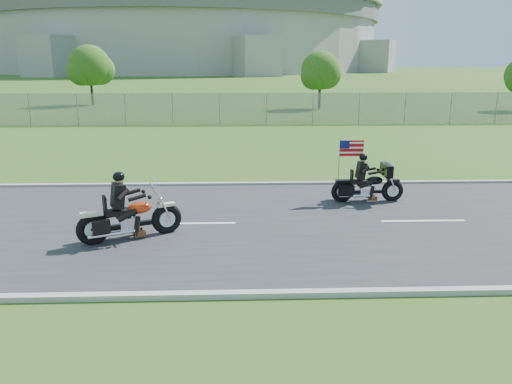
{
  "coord_description": "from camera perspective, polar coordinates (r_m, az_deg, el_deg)",
  "views": [
    {
      "loc": [
        -0.79,
        -12.2,
        4.16
      ],
      "look_at": [
        -0.37,
        0.0,
        0.86
      ],
      "focal_mm": 35.0,
      "sensor_mm": 36.0,
      "label": 1
    }
  ],
  "objects": [
    {
      "name": "motorcycle_follow",
      "position": [
        15.07,
        12.61,
        0.7
      ],
      "size": [
        2.17,
        0.72,
        1.82
      ],
      "rotation": [
        0.0,
        0.0,
        0.03
      ],
      "color": "black",
      "rests_on": "ground"
    },
    {
      "name": "road",
      "position": [
        12.9,
        1.63,
        -3.61
      ],
      "size": [
        120.0,
        8.0,
        0.04
      ],
      "primitive_type": "cube",
      "color": "#28282B",
      "rests_on": "ground"
    },
    {
      "name": "stadium",
      "position": [
        183.56,
        -8.43,
        18.52
      ],
      "size": [
        140.4,
        140.4,
        29.2
      ],
      "color": "#A3A099",
      "rests_on": "ground"
    },
    {
      "name": "ground",
      "position": [
        12.91,
        1.63,
        -3.69
      ],
      "size": [
        420.0,
        420.0,
        0.0
      ],
      "primitive_type": "plane",
      "color": "#27561B",
      "rests_on": "ground"
    },
    {
      "name": "tree_fence_mid",
      "position": [
        48.08,
        -18.39,
        13.34
      ],
      "size": [
        3.96,
        3.69,
        5.3
      ],
      "color": "#382316",
      "rests_on": "ground"
    },
    {
      "name": "curb_south",
      "position": [
        9.16,
        3.24,
        -11.57
      ],
      "size": [
        120.0,
        0.18,
        0.12
      ],
      "primitive_type": "cube",
      "color": "#9E9B93",
      "rests_on": "ground"
    },
    {
      "name": "fence",
      "position": [
        32.62,
        -9.52,
        9.34
      ],
      "size": [
        60.0,
        0.03,
        2.0
      ],
      "primitive_type": "cube",
      "color": "gray",
      "rests_on": "ground"
    },
    {
      "name": "tree_fence_near",
      "position": [
        42.8,
        7.4,
        13.39
      ],
      "size": [
        3.52,
        3.28,
        4.75
      ],
      "color": "#382316",
      "rests_on": "ground"
    },
    {
      "name": "motorcycle_lead",
      "position": [
        12.03,
        -14.34,
        -2.93
      ],
      "size": [
        2.33,
        1.29,
        1.67
      ],
      "rotation": [
        0.0,
        0.0,
        0.43
      ],
      "color": "black",
      "rests_on": "ground"
    },
    {
      "name": "curb_north",
      "position": [
        16.78,
        0.77,
        0.93
      ],
      "size": [
        120.0,
        0.18,
        0.12
      ],
      "primitive_type": "cube",
      "color": "#9E9B93",
      "rests_on": "ground"
    }
  ]
}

